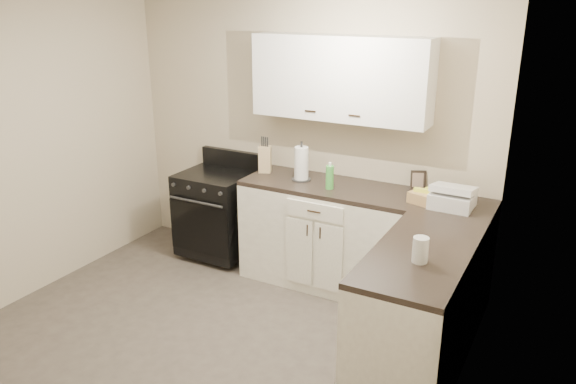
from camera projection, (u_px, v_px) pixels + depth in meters
The scene contains 19 objects.
floor at pixel (190, 354), 4.13m from camera, with size 3.60×3.60×0.00m, color #473F38.
wall_back at pixel (303, 137), 5.21m from camera, with size 3.60×3.60×0.00m, color beige.
wall_right at pixel (454, 248), 2.91m from camera, with size 3.60×3.60×0.00m, color beige.
wall_left at pixel (3, 159), 4.53m from camera, with size 3.60×3.60×0.00m, color beige.
base_cabinets_back at pixel (329, 236), 5.04m from camera, with size 1.55×0.60×0.90m, color white.
base_cabinets_right at pixel (428, 298), 4.01m from camera, with size 0.60×1.90×0.90m, color white.
countertop_back at pixel (330, 187), 4.88m from camera, with size 1.55×0.60×0.04m, color black.
countertop_right at pixel (434, 237), 3.86m from camera, with size 0.60×1.90×0.04m, color black.
upper_cabinets at pixel (340, 78), 4.70m from camera, with size 1.55×0.30×0.70m, color white.
stove at pixel (216, 213), 5.56m from camera, with size 0.67×0.58×0.82m, color black.
knife_block at pixel (265, 159), 5.20m from camera, with size 0.11×0.10×0.25m, color tan.
paper_towel at pixel (301, 164), 4.96m from camera, with size 0.12×0.12×0.30m, color white.
soap_bottle at pixel (330, 177), 4.74m from camera, with size 0.07×0.07×0.20m, color green.
picture_frame at pixel (418, 180), 4.75m from camera, with size 0.13×0.02×0.16m, color black.
wicker_basket at pixel (427, 199), 4.41m from camera, with size 0.26×0.18×0.09m, color tan.
countertop_grill at pixel (452, 200), 4.34m from camera, with size 0.32×0.30×0.12m, color white.
glass_jar at pixel (420, 250), 3.43m from camera, with size 0.10×0.10×0.16m, color silver.
oven_mitt_near at pixel (365, 309), 3.80m from camera, with size 0.02×0.13×0.23m, color black.
oven_mitt_far at pixel (366, 307), 3.81m from camera, with size 0.02×0.13×0.23m, color black.
Camera 1 is at (2.30, -2.74, 2.48)m, focal length 35.00 mm.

